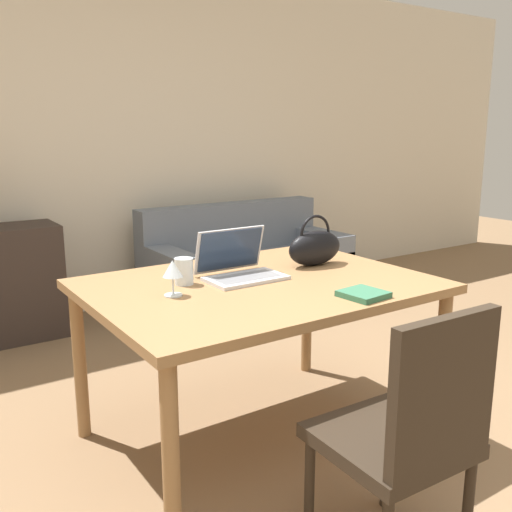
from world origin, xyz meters
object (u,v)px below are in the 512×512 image
handbag (315,247)px  couch (245,270)px  laptop (238,264)px  wine_glass (173,271)px  chair (409,429)px  drinking_glass (184,271)px

handbag → couch: bearing=68.0°
couch → handbag: (-0.69, -1.72, 0.57)m
laptop → wine_glass: laptop is taller
chair → drinking_glass: chair is taller
chair → laptop: 1.11m
drinking_glass → wine_glass: wine_glass is taller
chair → drinking_glass: (-0.23, 1.09, 0.32)m
laptop → handbag: handbag is taller
couch → handbag: 1.94m
handbag → drinking_glass: bearing=176.7°
laptop → wine_glass: bearing=-164.1°
chair → handbag: handbag is taller
wine_glass → chair: bearing=-70.0°
drinking_glass → wine_glass: (-0.12, -0.14, 0.05)m
couch → handbag: size_ratio=5.33×
chair → wine_glass: bearing=111.8°
couch → drinking_glass: (-1.40, -1.67, 0.54)m
chair → couch: bearing=68.9°
drinking_glass → wine_glass: bearing=-131.1°
laptop → drinking_glass: laptop is taller
couch → wine_glass: 2.43m
wine_glass → handbag: 0.83m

